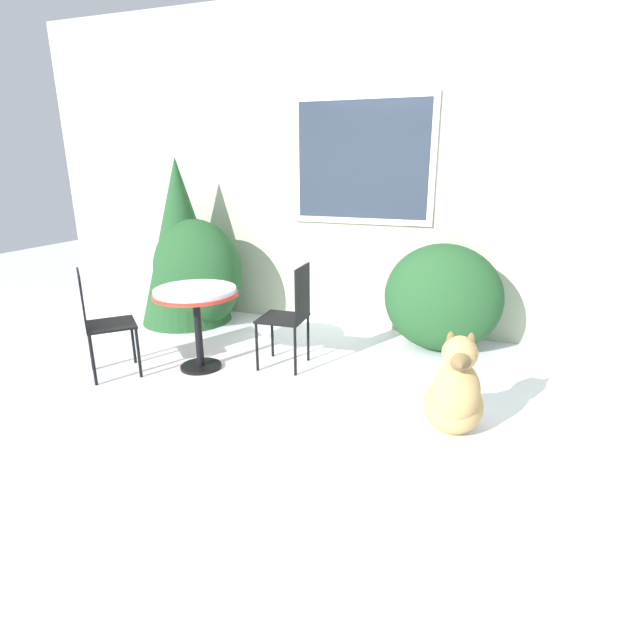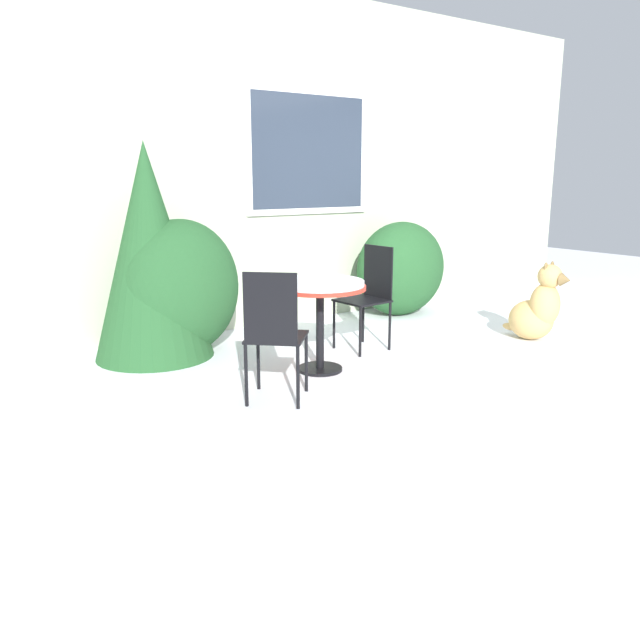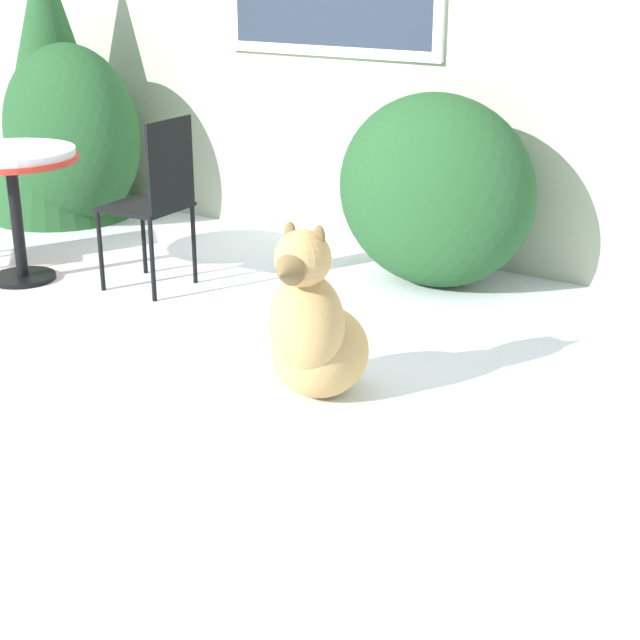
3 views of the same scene
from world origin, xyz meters
The scene contains 7 objects.
ground_plane centered at (0.00, 0.00, 0.00)m, with size 16.00×16.00×0.00m, color white.
shrub_left centered at (-1.80, 1.61, 0.58)m, with size 1.02×0.73×1.16m.
shrub_middle centered at (0.80, 1.74, 0.51)m, with size 1.10×0.73×1.02m.
evergreen_bush centered at (-2.03, 1.69, 0.89)m, with size 0.99×0.99×1.78m.
patio_table centered at (-1.10, 0.55, 0.61)m, with size 0.71×0.71×0.72m.
patio_chair_near_table centered at (-0.37, 0.86, 0.50)m, with size 0.41×0.41×0.91m.
dog centered at (1.09, 0.17, 0.28)m, with size 0.45×0.64×0.75m.
Camera 3 is at (3.11, -2.79, 1.68)m, focal length 55.00 mm.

